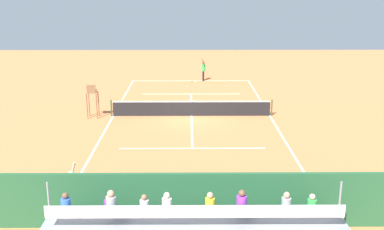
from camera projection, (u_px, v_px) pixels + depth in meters
name	position (u px, v px, depth m)	size (l,w,h in m)	color
ground_plane	(192.00, 116.00, 29.80)	(60.00, 60.00, 0.00)	#D17542
court_line_markings	(192.00, 116.00, 29.84)	(10.10, 22.20, 0.01)	white
tennis_net	(192.00, 108.00, 29.66)	(10.30, 0.10, 1.07)	black
backdrop_wall	(194.00, 200.00, 16.06)	(18.00, 0.16, 2.00)	#235633
bleacher_stand	(193.00, 221.00, 14.78)	(9.06, 2.40, 2.48)	gray
umpire_chair	(92.00, 97.00, 29.08)	(0.67, 0.67, 2.14)	brown
courtside_bench	(268.00, 202.00, 16.90)	(1.80, 0.40, 0.93)	#33383D
equipment_bag	(227.00, 213.00, 16.87)	(0.90, 0.36, 0.36)	black
tennis_player	(203.00, 69.00, 40.17)	(0.41, 0.55, 1.93)	black
tennis_racket	(195.00, 82.00, 39.98)	(0.57, 0.42, 0.03)	black
tennis_ball_near	(188.00, 87.00, 37.93)	(0.07, 0.07, 0.07)	#CCDB33
tennis_ball_far	(226.00, 86.00, 38.31)	(0.07, 0.07, 0.07)	#CCDB33
line_judge	(72.00, 188.00, 17.01)	(0.39, 0.54, 1.93)	#232328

